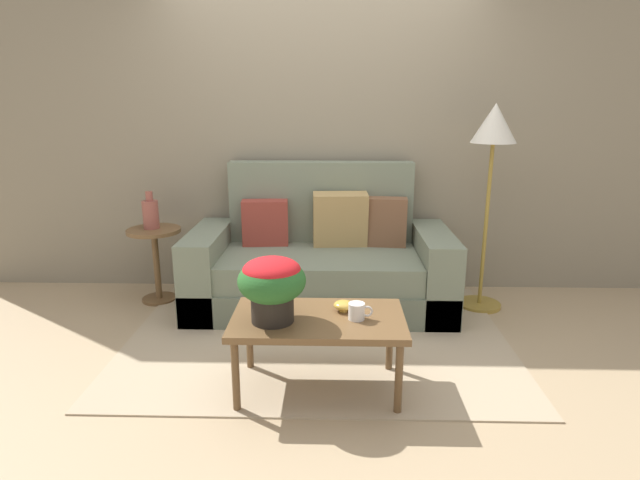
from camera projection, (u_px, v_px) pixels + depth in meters
ground_plane at (317, 348)px, 3.40m from camera, size 14.00×14.00×0.00m
wall_back at (322, 115)px, 4.23m from camera, size 6.40×0.12×2.92m
area_rug at (318, 337)px, 3.55m from camera, size 2.56×1.90×0.01m
couch at (321, 265)px, 4.06m from camera, size 1.99×0.92×1.10m
coffee_table at (318, 324)px, 2.82m from camera, size 0.94×0.55×0.44m
side_table at (156, 252)px, 4.11m from camera, size 0.42×0.42×0.60m
floor_lamp at (493, 145)px, 3.76m from camera, size 0.33×0.33×1.56m
potted_plant at (272, 282)px, 2.70m from camera, size 0.36×0.36×0.35m
coffee_mug at (357, 311)px, 2.76m from camera, size 0.13×0.09×0.09m
snack_bowl at (344, 305)px, 2.87m from camera, size 0.11×0.11×0.06m
table_vase at (151, 213)px, 4.04m from camera, size 0.12×0.12×0.29m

